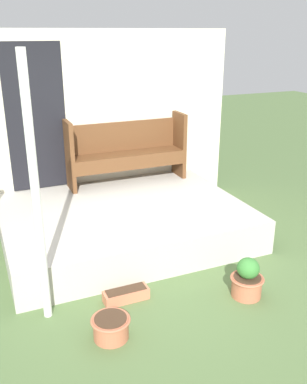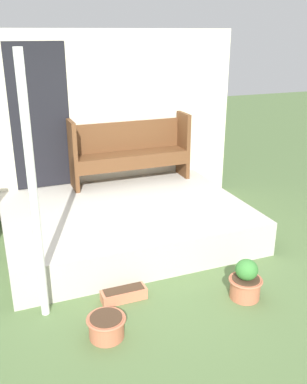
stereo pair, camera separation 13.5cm
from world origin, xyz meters
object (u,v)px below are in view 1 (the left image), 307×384
bench (126,148)px  flower_pot_middle (247,280)px  support_post (36,197)px  flower_pot_left (111,327)px  planter_box_rect (126,295)px

bench → flower_pot_middle: bearing=-82.9°
flower_pot_middle → bench: bearing=96.7°
support_post → bench: support_post is taller
flower_pot_left → support_post: bearing=130.2°
support_post → planter_box_rect: (0.77, -0.07, -1.16)m
flower_pot_left → planter_box_rect: bearing=56.7°
bench → planter_box_rect: size_ratio=3.81×
flower_pot_left → flower_pot_middle: bearing=2.5°
support_post → bench: size_ratio=1.39×
support_post → flower_pot_middle: support_post is taller
support_post → planter_box_rect: support_post is taller
bench → flower_pot_left: 3.11m
flower_pot_middle → support_post: bearing=166.1°
bench → flower_pot_left: bench is taller
support_post → bench: bearing=53.7°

